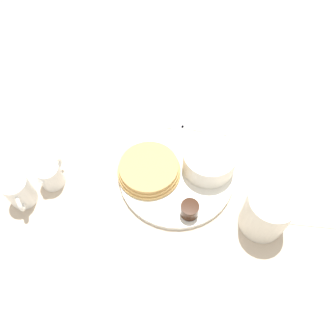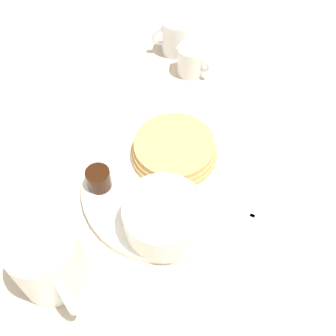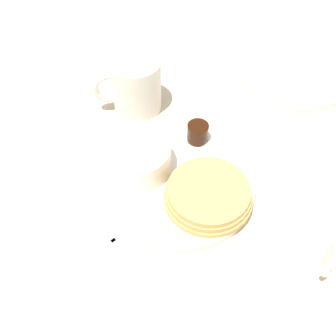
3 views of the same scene
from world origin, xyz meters
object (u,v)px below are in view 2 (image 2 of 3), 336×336
Objects in this scene: coffee_mug at (48,261)px; fork at (248,225)px; creamer_pitcher_far at (175,36)px; bowl at (164,216)px; creamer_pitcher_near at (191,60)px; plate at (163,186)px.

coffee_mug is 0.27m from fork.
coffee_mug is at bearing -51.40° from fork.
creamer_pitcher_far is 0.51× the size of fork.
creamer_pitcher_near is (-0.31, -0.08, -0.01)m from bowl.
bowl is 0.32m from creamer_pitcher_near.
plate reaches higher than fork.
bowl reaches higher than fork.
coffee_mug is at bearing -41.45° from bowl.
fork is at bearing 115.59° from bowl.
bowl is at bearing 19.62° from creamer_pitcher_far.
creamer_pitcher_near is at bearing 177.07° from coffee_mug.
coffee_mug reaches higher than creamer_pitcher_near.
creamer_pitcher_near is at bearing -165.75° from bowl.
coffee_mug is 1.58× the size of creamer_pitcher_far.
creamer_pitcher_near is at bearing -144.70° from fork.
creamer_pitcher_far is at bearing -142.69° from fork.
coffee_mug is at bearing -22.65° from plate.
plate is at bearing 157.35° from coffee_mug.
coffee_mug is (0.11, -0.10, 0.01)m from bowl.
coffee_mug is 0.42m from creamer_pitcher_near.
bowl is 0.12m from fork.
fork is at bearing 37.31° from creamer_pitcher_far.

